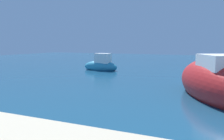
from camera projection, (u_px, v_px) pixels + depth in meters
moored_boat_1 at (204, 68)px, 18.12m from camera, size 1.70×3.49×1.47m
moored_boat_2 at (219, 83)px, 9.81m from camera, size 4.74×6.42×2.26m
moored_boat_3 at (101, 65)px, 19.87m from camera, size 3.12×1.34×1.61m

